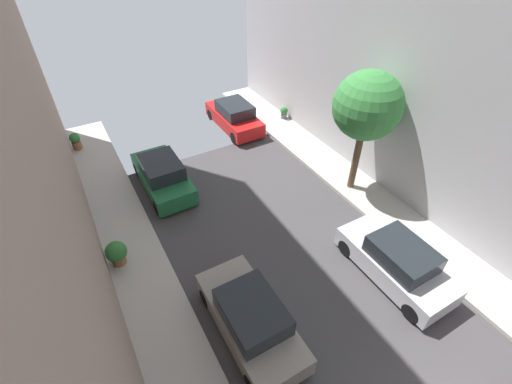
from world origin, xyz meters
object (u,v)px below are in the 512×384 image
Objects in this scene: parked_car_left_3 at (251,319)px; parked_car_left_4 at (163,175)px; parked_car_right_4 at (234,116)px; street_tree_1 at (367,106)px; parked_car_right_3 at (396,262)px; potted_plant_5 at (284,112)px; potted_plant_3 at (76,141)px; potted_plant_4 at (116,253)px.

parked_car_left_3 is 1.00× the size of parked_car_left_4.
parked_car_right_4 is 8.69m from street_tree_1.
parked_car_right_3 is 0.78× the size of street_tree_1.
parked_car_right_4 is at bearing 167.38° from potted_plant_5.
potted_plant_3 is (-2.96, 5.33, -0.10)m from parked_car_left_4.
potted_plant_3 is 1.28× the size of potted_plant_5.
parked_car_right_3 reaches higher than potted_plant_5.
parked_car_left_4 is at bearing -60.97° from potted_plant_3.
parked_car_right_4 reaches higher than potted_plant_4.
parked_car_left_4 is 9.23m from street_tree_1.
parked_car_left_4 reaches higher than potted_plant_4.
potted_plant_3 is at bearing 120.57° from parked_car_right_3.
parked_car_right_3 reaches higher than potted_plant_4.
parked_car_left_4 is 5.95× the size of potted_plant_5.
parked_car_right_4 is at bearing 40.18° from potted_plant_4.
potted_plant_3 is 0.93× the size of potted_plant_4.
street_tree_1 is 5.53× the size of potted_plant_4.
potted_plant_5 is (8.39, 2.76, -0.18)m from parked_car_left_4.
potted_plant_5 is at bearing 82.26° from street_tree_1.
street_tree_1 is at bearing 27.66° from parked_car_left_3.
parked_car_right_4 is at bearing 65.08° from parked_car_left_3.
parked_car_left_3 is 4.32× the size of potted_plant_4.
parked_car_left_3 is at bearing -152.34° from street_tree_1.
parked_car_left_3 is 1.00× the size of parked_car_right_4.
potted_plant_3 is at bearing 90.49° from potted_plant_4.
parked_car_left_3 is 4.67× the size of potted_plant_3.
street_tree_1 is at bearing -75.30° from parked_car_right_4.
parked_car_left_4 is 4.67× the size of potted_plant_3.
street_tree_1 is 10.89m from potted_plant_4.
potted_plant_5 is at bearing 75.52° from parked_car_right_3.
parked_car_right_4 reaches higher than potted_plant_5.
potted_plant_4 is (-8.28, -6.99, -0.04)m from parked_car_right_4.
parked_car_right_4 is 3.07m from potted_plant_5.
parked_car_right_3 is at bearing -58.51° from parked_car_left_4.
potted_plant_4 is 12.92m from potted_plant_5.
parked_car_right_4 is 10.84m from potted_plant_4.
street_tree_1 is 5.98× the size of potted_plant_3.
parked_car_right_3 is 11.95m from potted_plant_5.
potted_plant_3 is (-8.36, 14.14, -0.10)m from parked_car_right_3.
parked_car_left_3 and parked_car_right_4 have the same top height.
parked_car_left_4 is 6.39m from parked_car_right_4.
parked_car_left_4 is 8.83m from potted_plant_5.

